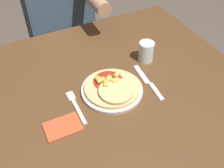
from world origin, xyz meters
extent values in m
cube|color=brown|center=(0.00, 0.00, 0.71)|extent=(1.08, 0.97, 0.03)
cylinder|color=brown|center=(-0.48, 0.42, 0.35)|extent=(0.06, 0.06, 0.70)
cylinder|color=brown|center=(0.48, 0.42, 0.35)|extent=(0.06, 0.06, 0.70)
cylinder|color=beige|center=(-0.03, -0.03, 0.74)|extent=(0.24, 0.24, 0.01)
cylinder|color=#DBBC7A|center=(-0.03, -0.03, 0.75)|extent=(0.22, 0.22, 0.01)
cylinder|color=#9E2819|center=(-0.03, 0.00, 0.76)|extent=(0.12, 0.12, 0.00)
cylinder|color=#E8C881|center=(-0.03, -0.07, 0.76)|extent=(0.13, 0.13, 0.01)
cylinder|color=gold|center=(-0.05, -0.02, 0.77)|extent=(0.03, 0.04, 0.02)
cylinder|color=gold|center=(-0.06, 0.02, 0.77)|extent=(0.03, 0.04, 0.02)
cylinder|color=gold|center=(-0.06, 0.01, 0.77)|extent=(0.03, 0.02, 0.02)
cylinder|color=gold|center=(-0.02, -0.01, 0.77)|extent=(0.02, 0.03, 0.02)
cylinder|color=gold|center=(-0.03, 0.00, 0.77)|extent=(0.03, 0.03, 0.02)
cylinder|color=gold|center=(0.01, 0.01, 0.77)|extent=(0.04, 0.03, 0.02)
cylinder|color=gold|center=(-0.01, -0.02, 0.77)|extent=(0.03, 0.02, 0.02)
cube|color=silver|center=(-0.18, -0.08, 0.73)|extent=(0.01, 0.13, 0.00)
cube|color=silver|center=(-0.18, 0.01, 0.73)|extent=(0.03, 0.05, 0.00)
cube|color=silver|center=(0.13, -0.11, 0.73)|extent=(0.03, 0.10, 0.00)
cube|color=silver|center=(0.13, 0.00, 0.73)|extent=(0.03, 0.12, 0.00)
cylinder|color=silver|center=(0.19, 0.08, 0.77)|extent=(0.07, 0.07, 0.09)
cube|color=#C6512D|center=(-0.26, -0.12, 0.73)|extent=(0.12, 0.09, 0.01)
cylinder|color=#2D2D38|center=(-0.10, 0.71, 0.26)|extent=(0.11, 0.11, 0.51)
cylinder|color=#2D2D38|center=(0.07, 0.71, 0.26)|extent=(0.11, 0.11, 0.51)
cube|color=#3D5166|center=(-0.01, 0.71, 0.77)|extent=(0.37, 0.22, 0.51)
camera|label=1|loc=(-0.35, -0.68, 1.46)|focal=42.00mm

